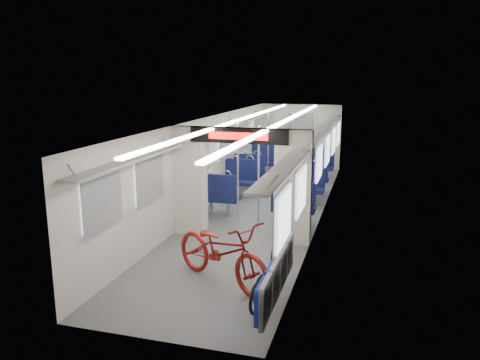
% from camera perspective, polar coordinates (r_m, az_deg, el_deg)
% --- Properties ---
extents(carriage, '(12.00, 12.02, 2.31)m').
position_cam_1_polar(carriage, '(11.06, 2.45, 3.21)').
color(carriage, '#515456').
rests_on(carriage, ground).
extents(bicycle, '(2.18, 1.69, 1.10)m').
position_cam_1_polar(bicycle, '(7.59, -2.23, -8.67)').
color(bicycle, maroon).
rests_on(bicycle, ground).
extents(flip_bench, '(0.12, 2.15, 0.57)m').
position_cam_1_polar(flip_bench, '(6.70, 4.50, -11.43)').
color(flip_bench, gray).
rests_on(flip_bench, carriage).
extents(bike_hoop_a, '(0.08, 0.46, 0.46)m').
position_cam_1_polar(bike_hoop_a, '(6.82, 1.85, -14.46)').
color(bike_hoop_a, black).
rests_on(bike_hoop_a, ground).
extents(bike_hoop_b, '(0.13, 0.49, 0.49)m').
position_cam_1_polar(bike_hoop_b, '(7.01, 2.55, -13.51)').
color(bike_hoop_b, black).
rests_on(bike_hoop_b, ground).
extents(bike_hoop_c, '(0.11, 0.52, 0.52)m').
position_cam_1_polar(bike_hoop_c, '(7.89, 4.02, -10.32)').
color(bike_hoop_c, black).
rests_on(bike_hoop_c, ground).
extents(seat_bay_near_left, '(0.94, 2.24, 1.15)m').
position_cam_1_polar(seat_bay_near_left, '(12.10, -1.17, -0.48)').
color(seat_bay_near_left, '#0E133D').
rests_on(seat_bay_near_left, ground).
extents(seat_bay_near_right, '(0.96, 2.29, 1.17)m').
position_cam_1_polar(seat_bay_near_right, '(11.36, 7.35, -1.41)').
color(seat_bay_near_right, '#0E133D').
rests_on(seat_bay_near_right, ground).
extents(seat_bay_far_left, '(0.95, 2.26, 1.16)m').
position_cam_1_polar(seat_bay_far_left, '(14.95, 2.21, 2.05)').
color(seat_bay_far_left, '#0E133D').
rests_on(seat_bay_far_left, ground).
extents(seat_bay_far_right, '(0.92, 2.14, 1.12)m').
position_cam_1_polar(seat_bay_far_right, '(14.39, 9.23, 1.42)').
color(seat_bay_far_right, '#0E133D').
rests_on(seat_bay_far_right, ground).
extents(stanchion_near_left, '(0.04, 0.04, 2.30)m').
position_cam_1_polar(stanchion_near_left, '(10.33, -0.25, 0.57)').
color(stanchion_near_left, silver).
rests_on(stanchion_near_left, ground).
extents(stanchion_near_right, '(0.04, 0.04, 2.30)m').
position_cam_1_polar(stanchion_near_right, '(9.90, 2.27, 0.03)').
color(stanchion_near_right, silver).
rests_on(stanchion_near_right, ground).
extents(stanchion_far_left, '(0.04, 0.04, 2.30)m').
position_cam_1_polar(stanchion_far_left, '(13.04, 3.45, 3.08)').
color(stanchion_far_left, silver).
rests_on(stanchion_far_left, ground).
extents(stanchion_far_right, '(0.04, 0.04, 2.30)m').
position_cam_1_polar(stanchion_far_right, '(13.14, 6.36, 3.10)').
color(stanchion_far_right, silver).
rests_on(stanchion_far_right, ground).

